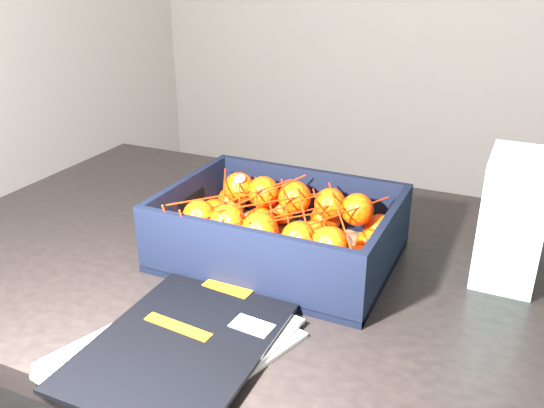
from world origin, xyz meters
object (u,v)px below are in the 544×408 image
at_px(table, 261,299).
at_px(produce_crate, 280,238).
at_px(retail_carton, 513,218).
at_px(magazine_stack, 178,347).

distance_m(table, produce_crate, 0.14).
xyz_separation_m(table, retail_carton, (0.38, 0.09, 0.20)).
bearing_deg(magazine_stack, retail_carton, 46.69).
height_order(table, magazine_stack, magazine_stack).
height_order(magazine_stack, produce_crate, produce_crate).
distance_m(produce_crate, retail_carton, 0.36).
bearing_deg(produce_crate, retail_carton, 15.92).
xyz_separation_m(table, magazine_stack, (0.02, -0.29, 0.11)).
distance_m(table, retail_carton, 0.44).
bearing_deg(magazine_stack, table, 94.82).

